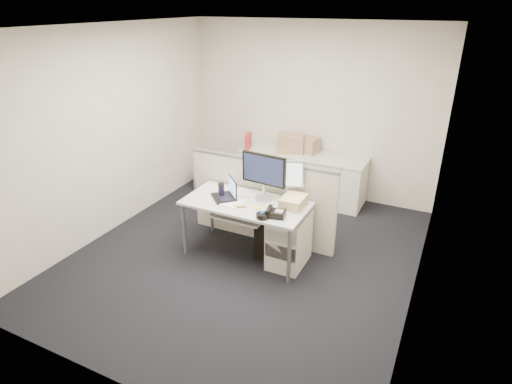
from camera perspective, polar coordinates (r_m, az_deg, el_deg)
The scene contains 29 objects.
floor at distance 5.48m, azimuth -1.28°, elevation -8.32°, with size 4.00×4.50×0.01m, color black.
ceiling at distance 4.63m, azimuth -1.60°, elevation 21.20°, with size 4.00×4.50×0.01m, color white.
wall_back at distance 6.89m, azimuth 7.34°, elevation 10.64°, with size 4.00×0.02×2.70m, color beige.
wall_front at distance 3.24m, azimuth -20.11°, elevation -6.84°, with size 4.00×0.02×2.70m, color beige.
wall_left at distance 6.04m, azimuth -18.71°, elevation 7.63°, with size 0.02×4.50×2.70m, color beige.
wall_right at distance 4.40m, azimuth 22.40°, elevation 1.09°, with size 0.02×4.50×2.70m, color beige.
desk at distance 5.15m, azimuth -1.34°, elevation -2.03°, with size 1.50×0.75×0.73m.
keyboard_tray at distance 5.03m, azimuth -2.28°, elevation -3.30°, with size 0.62×0.32×0.02m, color beige.
drawer_pedestal at distance 5.16m, azimuth 4.43°, elevation -6.37°, with size 0.40×0.55×0.65m, color beige.
cubicle_partition at distance 5.56m, azimuth 0.76°, elevation -1.27°, with size 2.00×0.06×1.10m, color beige.
back_counter at distance 6.90m, azimuth 6.03°, elevation 2.08°, with size 2.00×0.60×0.72m, color beige.
monitor_main at distance 5.10m, azimuth 1.04°, elevation 2.02°, with size 0.58×0.22×0.58m, color black.
monitor_small at distance 5.14m, azimuth 4.23°, elevation 1.59°, with size 0.39×0.20×0.48m, color #B7B7BC.
laptop at distance 5.19m, azimuth -4.41°, elevation 0.39°, with size 0.32×0.24×0.24m, color black.
trackball at distance 4.75m, azimuth 0.86°, elevation -3.18°, with size 0.14×0.14×0.06m, color black.
desk_phone at distance 4.78m, azimuth 2.64°, elevation -2.91°, with size 0.21×0.17×0.07m, color black.
paper_stack at distance 5.11m, azimuth -2.96°, elevation -1.40°, with size 0.22×0.28×0.01m, color white.
sticky_pad at distance 4.97m, azimuth -0.01°, elevation -2.13°, with size 0.08×0.08×0.01m, color yellow.
travel_mug at distance 5.26m, azimuth -4.65°, elevation 0.23°, with size 0.08×0.08×0.16m, color black.
banana at distance 5.00m, azimuth -2.14°, elevation -1.85°, with size 0.16×0.04×0.04m, color yellow.
cellphone at distance 5.24m, azimuth 0.62°, elevation -0.65°, with size 0.06×0.12×0.02m, color black.
manila_folders at distance 5.01m, azimuth 4.99°, elevation -1.29°, with size 0.26×0.33×0.12m, color tan.
keyboard at distance 5.07m, azimuth -2.57°, elevation -2.75°, with size 0.48×0.17×0.03m, color black.
pc_tower_desk at distance 5.44m, azimuth 1.55°, elevation -5.76°, with size 0.19×0.48×0.45m, color black.
pc_tower_spare_dark at distance 7.37m, azimuth -1.59°, elevation 2.60°, with size 0.20×0.50×0.46m, color black.
pc_tower_spare_silver at distance 7.38m, azimuth -6.79°, elevation 2.36°, with size 0.19×0.47×0.44m, color #B7B7BC.
cardboard_box_left at distance 6.81m, azimuth 4.59°, elevation 6.45°, with size 0.41×0.31×0.31m, color tan.
cardboard_box_right at distance 6.83m, azimuth 6.78°, elevation 6.18°, with size 0.36×0.28×0.26m, color tan.
red_binder at distance 6.98m, azimuth -1.06°, elevation 6.76°, with size 0.06×0.28×0.26m, color #AA2621.
Camera 1 is at (2.13, -4.10, 2.94)m, focal length 30.00 mm.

